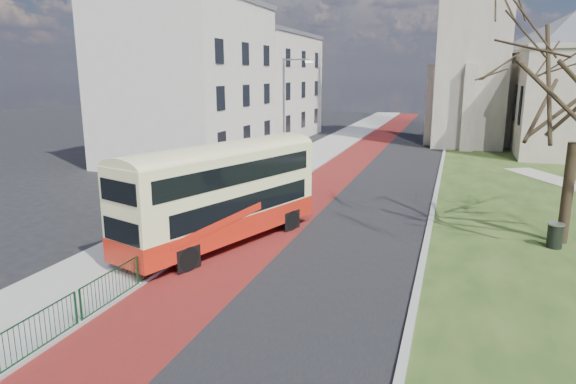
% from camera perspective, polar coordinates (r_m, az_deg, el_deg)
% --- Properties ---
extents(ground, '(160.00, 160.00, 0.00)m').
position_cam_1_polar(ground, '(18.91, -4.94, -9.08)').
color(ground, black).
rests_on(ground, ground).
extents(road_carriageway, '(9.00, 120.00, 0.01)m').
position_cam_1_polar(road_carriageway, '(37.18, 9.34, 1.85)').
color(road_carriageway, black).
rests_on(road_carriageway, ground).
extents(bus_lane, '(3.40, 120.00, 0.01)m').
position_cam_1_polar(bus_lane, '(37.67, 5.28, 2.12)').
color(bus_lane, '#591414').
rests_on(bus_lane, ground).
extents(pavement_west, '(4.00, 120.00, 0.12)m').
position_cam_1_polar(pavement_west, '(38.66, -0.22, 2.54)').
color(pavement_west, gray).
rests_on(pavement_west, ground).
extents(kerb_west, '(0.25, 120.00, 0.13)m').
position_cam_1_polar(kerb_west, '(38.09, 2.64, 2.37)').
color(kerb_west, '#999993').
rests_on(kerb_west, ground).
extents(kerb_east, '(0.25, 80.00, 0.13)m').
position_cam_1_polar(kerb_east, '(38.74, 16.54, 2.02)').
color(kerb_east, '#999993').
rests_on(kerb_east, ground).
extents(pedestrian_railing, '(0.07, 24.00, 1.12)m').
position_cam_1_polar(pedestrian_railing, '(23.33, -7.82, -3.39)').
color(pedestrian_railing, '#0E3E1E').
rests_on(pedestrian_railing, ground).
extents(gothic_church, '(16.38, 18.00, 40.00)m').
position_cam_1_polar(gothic_church, '(54.71, 25.20, 18.19)').
color(gothic_church, gray).
rests_on(gothic_church, ground).
extents(street_block_near, '(10.30, 14.30, 13.00)m').
position_cam_1_polar(street_block_near, '(43.47, -10.96, 12.02)').
color(street_block_near, beige).
rests_on(street_block_near, ground).
extents(street_block_far, '(10.30, 16.30, 11.50)m').
position_cam_1_polar(street_block_far, '(58.02, -3.14, 11.69)').
color(street_block_far, beige).
rests_on(street_block_far, ground).
extents(streetlamp, '(2.13, 0.18, 8.00)m').
position_cam_1_polar(streetlamp, '(36.00, -0.24, 9.04)').
color(streetlamp, gray).
rests_on(streetlamp, pavement_west).
extents(bus, '(5.39, 10.12, 4.14)m').
position_cam_1_polar(bus, '(21.49, -7.31, 0.19)').
color(bus, red).
rests_on(bus, ground).
extents(litter_bin, '(0.83, 0.83, 1.05)m').
position_cam_1_polar(litter_bin, '(23.97, 27.54, -4.30)').
color(litter_bin, black).
rests_on(litter_bin, grass_green).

